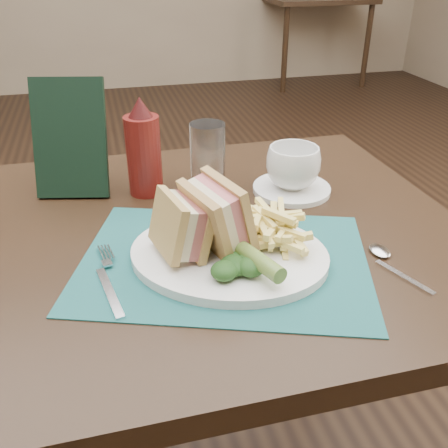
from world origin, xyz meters
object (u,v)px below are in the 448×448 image
object	(u,v)px
ketchup_bottle	(143,147)
check_presenter	(70,139)
plate	(229,255)
drinking_glass	(208,157)
sandwich_half_b	(205,218)
coffee_cup	(293,167)
sandwich_half_a	(168,228)
table_bg_right	(313,40)
placemat	(224,260)
saucer	(291,189)
table_main	(204,385)

from	to	relation	value
ketchup_bottle	check_presenter	size ratio (longest dim) A/B	0.85
plate	drinking_glass	world-z (taller)	drinking_glass
sandwich_half_b	coffee_cup	bearing A→B (deg)	25.45
plate	sandwich_half_a	xyz separation A→B (m)	(-0.09, 0.01, 0.06)
plate	coffee_cup	world-z (taller)	coffee_cup
table_bg_right	drinking_glass	distance (m)	4.11
placemat	sandwich_half_b	bearing A→B (deg)	159.23
coffee_cup	sandwich_half_b	bearing A→B (deg)	-137.57
plate	sandwich_half_b	size ratio (longest dim) A/B	2.69
plate	sandwich_half_a	distance (m)	0.10
plate	ketchup_bottle	world-z (taller)	ketchup_bottle
table_bg_right	saucer	xyz separation A→B (m)	(-1.67, -3.71, 0.38)
placemat	check_presenter	distance (m)	0.39
table_bg_right	ketchup_bottle	world-z (taller)	ketchup_bottle
table_bg_right	sandwich_half_b	bearing A→B (deg)	-115.67
sandwich_half_b	ketchup_bottle	size ratio (longest dim) A/B	0.60
table_bg_right	check_presenter	distance (m)	4.19
table_main	saucer	size ratio (longest dim) A/B	6.00
placemat	ketchup_bottle	xyz separation A→B (m)	(-0.09, 0.27, 0.09)
sandwich_half_a	drinking_glass	distance (m)	0.28
plate	saucer	size ratio (longest dim) A/B	2.00
placemat	saucer	world-z (taller)	saucer
table_main	plate	bearing A→B (deg)	-77.36
saucer	coffee_cup	xyz separation A→B (m)	(0.00, 0.00, 0.05)
placemat	sandwich_half_b	xyz separation A→B (m)	(-0.03, 0.01, 0.07)
saucer	ketchup_bottle	xyz separation A→B (m)	(-0.27, 0.07, 0.09)
saucer	drinking_glass	size ratio (longest dim) A/B	1.15
table_bg_right	drinking_glass	bearing A→B (deg)	-116.44
table_bg_right	saucer	bearing A→B (deg)	-114.15
table_main	check_presenter	bearing A→B (deg)	134.42
sandwich_half_a	sandwich_half_b	xyz separation A→B (m)	(0.06, 0.00, 0.01)
sandwich_half_b	plate	bearing A→B (deg)	-32.55
sandwich_half_b	placemat	bearing A→B (deg)	-37.75
plate	ketchup_bottle	bearing A→B (deg)	133.94
plate	ketchup_bottle	xyz separation A→B (m)	(-0.09, 0.27, 0.08)
placemat	coffee_cup	bearing A→B (deg)	47.52
table_main	check_presenter	xyz separation A→B (m)	(-0.20, 0.20, 0.48)
saucer	check_presenter	xyz separation A→B (m)	(-0.40, 0.11, 0.10)
ketchup_bottle	plate	bearing A→B (deg)	-70.93
plate	coffee_cup	xyz separation A→B (m)	(0.18, 0.20, 0.04)
plate	coffee_cup	bearing A→B (deg)	73.50
table_bg_right	plate	bearing A→B (deg)	-115.22
sandwich_half_b	ketchup_bottle	world-z (taller)	ketchup_bottle
saucer	ketchup_bottle	bearing A→B (deg)	166.54
placemat	drinking_glass	bearing A→B (deg)	82.57
table_bg_right	ketchup_bottle	bearing A→B (deg)	-117.98
coffee_cup	ketchup_bottle	distance (m)	0.28
sandwich_half_a	ketchup_bottle	world-z (taller)	ketchup_bottle
check_presenter	plate	bearing A→B (deg)	-41.45
table_bg_right	sandwich_half_a	bearing A→B (deg)	-116.31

